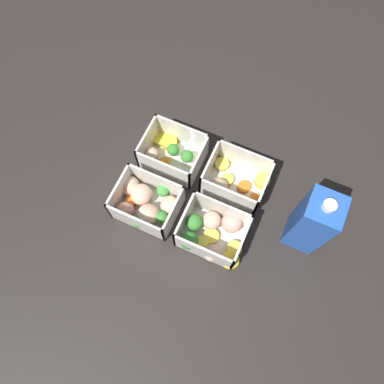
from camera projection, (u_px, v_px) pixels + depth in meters
name	position (u px, v px, depth m)	size (l,w,h in m)	color
ground_plane	(192.00, 196.00, 0.84)	(4.00, 4.00, 0.00)	#282321
container_near_left	(234.00, 182.00, 0.83)	(0.14, 0.11, 0.08)	silver
container_near_right	(170.00, 153.00, 0.85)	(0.14, 0.11, 0.08)	silver
container_far_left	(212.00, 233.00, 0.79)	(0.15, 0.12, 0.08)	silver
container_far_right	(145.00, 203.00, 0.81)	(0.15, 0.12, 0.08)	silver
juice_carton	(312.00, 222.00, 0.72)	(0.07, 0.07, 0.20)	blue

